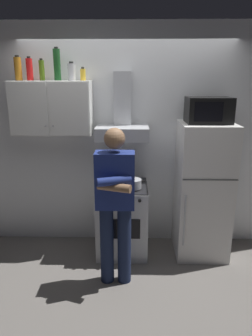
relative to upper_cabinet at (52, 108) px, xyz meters
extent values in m
plane|color=slate|center=(0.85, -0.37, -1.75)|extent=(7.00, 7.00, 0.00)
cube|color=white|center=(0.85, 0.23, -0.40)|extent=(4.80, 0.10, 2.70)
cube|color=white|center=(0.00, 0.01, 0.00)|extent=(0.90, 0.34, 0.60)
cube|color=white|center=(-0.22, -0.17, 0.00)|extent=(0.43, 0.01, 0.58)
cube|color=white|center=(0.22, -0.17, 0.00)|extent=(0.43, 0.01, 0.58)
sphere|color=#B2B2B7|center=(-0.04, -0.18, -0.18)|extent=(0.02, 0.02, 0.02)
sphere|color=#B2B2B7|center=(0.04, -0.18, -0.18)|extent=(0.02, 0.02, 0.02)
cube|color=silver|center=(0.80, -0.12, -1.32)|extent=(0.60, 0.60, 0.85)
cube|color=black|center=(0.80, -0.12, -0.89)|extent=(0.59, 0.59, 0.01)
cube|color=black|center=(0.80, -0.43, -1.30)|extent=(0.42, 0.01, 0.24)
cylinder|color=black|center=(0.67, -0.24, -0.88)|extent=(0.16, 0.16, 0.01)
cylinder|color=black|center=(0.93, -0.24, -0.88)|extent=(0.16, 0.16, 0.01)
cylinder|color=black|center=(0.67, 0.00, -0.88)|extent=(0.16, 0.16, 0.01)
cylinder|color=black|center=(0.93, 0.00, -0.88)|extent=(0.16, 0.16, 0.01)
cylinder|color=black|center=(0.60, -0.44, -0.95)|extent=(0.04, 0.02, 0.04)
cylinder|color=black|center=(0.73, -0.44, -0.95)|extent=(0.04, 0.02, 0.04)
cylinder|color=black|center=(0.87, -0.44, -0.95)|extent=(0.04, 0.02, 0.04)
cylinder|color=black|center=(1.00, -0.44, -0.95)|extent=(0.04, 0.02, 0.04)
cube|color=#B7BABF|center=(0.80, -0.04, -0.27)|extent=(0.60, 0.44, 0.15)
cube|color=#B7BABF|center=(0.80, 0.10, 0.10)|extent=(0.20, 0.16, 0.60)
cube|color=white|center=(1.75, -0.12, -0.95)|extent=(0.60, 0.60, 1.60)
cube|color=#4C4C4C|center=(1.75, -0.43, -0.71)|extent=(0.59, 0.01, 0.01)
cylinder|color=silver|center=(1.50, -0.44, -1.19)|extent=(0.02, 0.02, 0.60)
cube|color=black|center=(1.75, -0.10, -0.01)|extent=(0.48, 0.36, 0.28)
cube|color=black|center=(1.71, -0.29, -0.01)|extent=(0.30, 0.01, 0.20)
cylinder|color=#192342|center=(0.66, -0.72, -1.32)|extent=(0.14, 0.14, 0.85)
cylinder|color=#192342|center=(0.84, -0.72, -1.32)|extent=(0.14, 0.14, 0.85)
cube|color=navy|center=(0.75, -0.72, -0.62)|extent=(0.38, 0.20, 0.56)
cylinder|color=navy|center=(0.75, -0.86, -0.58)|extent=(0.33, 0.17, 0.08)
cylinder|color=#8C6647|center=(0.75, -0.86, -0.64)|extent=(0.33, 0.17, 0.08)
sphere|color=#8C6647|center=(0.75, -0.72, -0.21)|extent=(0.20, 0.20, 0.20)
cylinder|color=#B7BABF|center=(0.93, -0.24, -0.82)|extent=(0.19, 0.19, 0.10)
cylinder|color=black|center=(0.81, -0.24, -0.79)|extent=(0.05, 0.01, 0.01)
cylinder|color=black|center=(1.05, -0.24, -0.79)|extent=(0.05, 0.01, 0.01)
cylinder|color=#B2B5BA|center=(0.24, 0.02, 0.39)|extent=(0.09, 0.09, 0.18)
cylinder|color=black|center=(0.24, 0.02, 0.49)|extent=(0.05, 0.05, 0.02)
cylinder|color=#4C6B19|center=(-0.10, 0.03, 0.41)|extent=(0.06, 0.06, 0.21)
cylinder|color=black|center=(-0.10, 0.03, 0.52)|extent=(0.03, 0.03, 0.02)
cylinder|color=gold|center=(0.36, 0.01, 0.36)|extent=(0.06, 0.06, 0.12)
cylinder|color=black|center=(0.36, 0.01, 0.43)|extent=(0.03, 0.03, 0.02)
cylinder|color=#19471E|center=(0.08, 0.03, 0.47)|extent=(0.08, 0.08, 0.33)
cylinder|color=black|center=(0.08, 0.03, 0.64)|extent=(0.04, 0.04, 0.02)
cylinder|color=red|center=(-0.23, 0.01, 0.42)|extent=(0.07, 0.07, 0.23)
cylinder|color=black|center=(-0.23, 0.01, 0.54)|extent=(0.04, 0.04, 0.02)
cylinder|color=#B7721E|center=(-0.35, -0.01, 0.42)|extent=(0.08, 0.08, 0.25)
cylinder|color=black|center=(-0.35, -0.01, 0.56)|extent=(0.04, 0.04, 0.02)
camera|label=1|loc=(0.92, -3.54, 0.34)|focal=32.86mm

